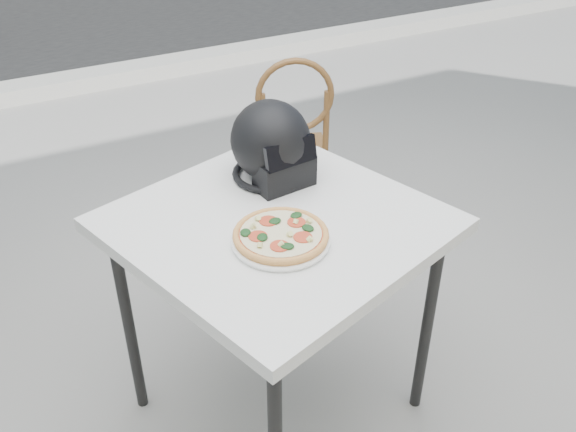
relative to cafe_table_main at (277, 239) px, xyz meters
name	(u,v)px	position (x,y,z in m)	size (l,w,h in m)	color
ground	(230,318)	(0.02, 0.52, -0.77)	(80.00, 80.00, 0.00)	gray
curb	(79,82)	(0.02, 3.52, -0.71)	(30.00, 0.25, 0.12)	#A4A299
cafe_table_main	(277,239)	(0.00, 0.00, 0.00)	(1.12, 1.12, 0.85)	silver
plate	(281,240)	(-0.05, -0.12, 0.09)	(0.32, 0.32, 0.02)	white
pizza	(281,234)	(-0.05, -0.12, 0.11)	(0.33, 0.33, 0.04)	#D2924C
helmet	(272,146)	(0.10, 0.24, 0.20)	(0.30, 0.31, 0.28)	black
cafe_chair_main	(292,137)	(0.60, 1.02, -0.23)	(0.49, 0.49, 0.98)	brown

